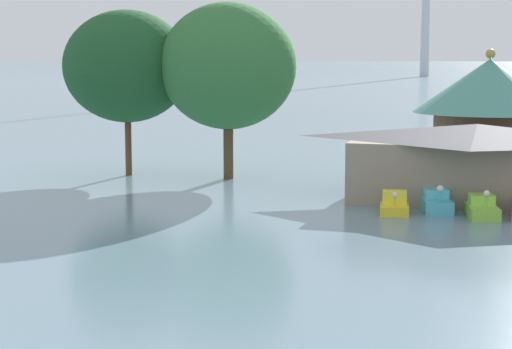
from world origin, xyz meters
The scene contains 7 objects.
pedal_boat_yellow centered at (8.60, 33.49, 0.50)m, with size 1.91×2.44×1.40m.
pedal_boat_cyan centered at (10.81, 34.84, 0.54)m, with size 2.19×3.01×1.71m.
pedal_boat_lime centered at (13.38, 33.91, 0.50)m, with size 2.16×3.25×1.71m.
boathouse centered at (12.67, 39.56, 2.46)m, with size 15.89×9.16×4.73m.
green_roof_pavilion centered at (12.81, 50.09, 5.01)m, with size 10.86×10.86×9.31m.
shoreline_tree_tall_left centered at (-12.68, 43.76, 8.04)m, with size 9.32×9.32×12.16m.
shoreline_tree_mid centered at (-4.99, 44.18, 8.09)m, with size 9.75×9.75×12.62m.
Camera 1 is at (15.79, -15.98, 9.01)m, focal length 62.37 mm.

